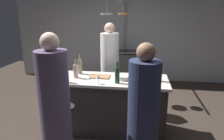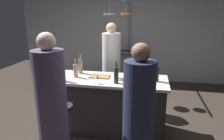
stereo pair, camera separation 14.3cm
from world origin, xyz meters
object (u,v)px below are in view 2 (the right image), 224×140
(guest_left, at_px, (52,110))
(pepper_mill, at_px, (132,77))
(chef, at_px, (111,69))
(wine_glass_near_right_guest, at_px, (130,71))
(bar_stool_left, at_px, (65,125))
(wine_bottle_white, at_px, (80,66))
(bar_stool_right, at_px, (143,133))
(wine_bottle_amber, at_px, (63,73))
(mixing_bowl_wooden, at_px, (148,76))
(mixing_bowl_ceramic, at_px, (123,78))
(cutting_board, at_px, (100,76))
(wine_bottle_green, at_px, (116,75))
(guest_right, at_px, (138,122))
(wine_bottle_red, at_px, (156,74))
(stove_range, at_px, (127,67))
(wine_bottle_rose, at_px, (76,70))
(wine_glass_by_chef, at_px, (97,77))

(guest_left, distance_m, pepper_mill, 1.20)
(chef, height_order, wine_glass_near_right_guest, chef)
(chef, height_order, bar_stool_left, chef)
(wine_bottle_white, height_order, wine_glass_near_right_guest, wine_bottle_white)
(bar_stool_right, height_order, pepper_mill, pepper_mill)
(chef, relative_size, wine_bottle_amber, 5.41)
(mixing_bowl_wooden, height_order, mixing_bowl_ceramic, mixing_bowl_wooden)
(chef, relative_size, pepper_mill, 8.21)
(cutting_board, xyz_separation_m, wine_bottle_green, (0.31, -0.25, 0.12))
(wine_bottle_green, relative_size, mixing_bowl_wooden, 1.92)
(bar_stool_right, relative_size, guest_right, 0.42)
(wine_bottle_red, bearing_deg, pepper_mill, -153.10)
(cutting_board, bearing_deg, stove_range, 85.61)
(bar_stool_left, xyz_separation_m, wine_bottle_rose, (-0.03, 0.59, 0.64))
(bar_stool_left, height_order, wine_bottle_red, wine_bottle_red)
(bar_stool_right, relative_size, wine_glass_near_right_guest, 4.66)
(cutting_board, relative_size, wine_bottle_red, 1.01)
(guest_left, height_order, wine_glass_near_right_guest, guest_left)
(cutting_board, height_order, wine_bottle_red, wine_bottle_red)
(guest_left, bearing_deg, wine_bottle_amber, 102.92)
(wine_bottle_green, height_order, wine_glass_near_right_guest, wine_bottle_green)
(bar_stool_left, relative_size, wine_glass_by_chef, 4.66)
(cutting_board, relative_size, mixing_bowl_ceramic, 1.78)
(wine_bottle_amber, bearing_deg, stove_range, 75.90)
(wine_glass_by_chef, bearing_deg, bar_stool_left, -137.69)
(wine_bottle_amber, bearing_deg, guest_right, -31.71)
(wine_bottle_white, bearing_deg, wine_glass_near_right_guest, -5.23)
(bar_stool_right, xyz_separation_m, wine_glass_near_right_guest, (-0.26, 0.74, 0.63))
(wine_bottle_white, xyz_separation_m, wine_glass_near_right_guest, (0.86, -0.08, -0.02))
(bar_stool_right, distance_m, mixing_bowl_wooden, 0.93)
(stove_range, xyz_separation_m, pepper_mill, (0.36, -2.63, 0.56))
(pepper_mill, relative_size, wine_bottle_white, 0.64)
(guest_right, distance_m, wine_bottle_rose, 1.46)
(mixing_bowl_ceramic, bearing_deg, wine_bottle_white, 163.71)
(guest_left, xyz_separation_m, wine_glass_by_chef, (0.37, 0.71, 0.21))
(bar_stool_left, bearing_deg, chef, 75.70)
(wine_bottle_white, xyz_separation_m, mixing_bowl_ceramic, (0.76, -0.22, -0.10))
(wine_bottle_rose, height_order, wine_bottle_white, wine_bottle_white)
(chef, bearing_deg, wine_bottle_red, -45.83)
(wine_bottle_green, xyz_separation_m, wine_bottle_white, (-0.69, 0.39, 0.00))
(cutting_board, distance_m, wine_bottle_amber, 0.60)
(chef, distance_m, bar_stool_right, 1.72)
(guest_right, xyz_separation_m, wine_bottle_amber, (-1.19, 0.73, 0.27))
(wine_bottle_red, bearing_deg, wine_glass_near_right_guest, 163.53)
(wine_glass_by_chef, xyz_separation_m, mixing_bowl_ceramic, (0.35, 0.24, -0.07))
(wine_glass_near_right_guest, distance_m, mixing_bowl_wooden, 0.30)
(guest_left, bearing_deg, mixing_bowl_ceramic, 52.88)
(wine_bottle_red, height_order, wine_glass_near_right_guest, wine_bottle_red)
(chef, relative_size, cutting_board, 5.39)
(pepper_mill, bearing_deg, mixing_bowl_wooden, 52.57)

